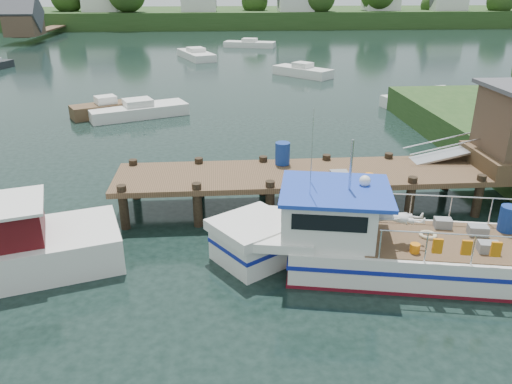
{
  "coord_description": "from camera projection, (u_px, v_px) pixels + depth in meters",
  "views": [
    {
      "loc": [
        -2.2,
        -16.98,
        7.9
      ],
      "look_at": [
        -1.0,
        -1.5,
        1.3
      ],
      "focal_mm": 35.0,
      "sensor_mm": 36.0,
      "label": 1
    }
  ],
  "objects": [
    {
      "name": "moored_a",
      "position": [
        139.0,
        110.0,
        31.23
      ],
      "size": [
        6.32,
        4.21,
        1.1
      ],
      "rotation": [
        0.0,
        0.0,
        0.05
      ],
      "color": "silver",
      "rests_on": "ground"
    },
    {
      "name": "moored_far",
      "position": [
        250.0,
        44.0,
        63.92
      ],
      "size": [
        6.8,
        3.87,
        1.1
      ],
      "rotation": [
        0.0,
        0.0,
        -0.02
      ],
      "color": "silver",
      "rests_on": "ground"
    },
    {
      "name": "moored_d",
      "position": [
        196.0,
        54.0,
        54.52
      ],
      "size": [
        4.57,
        7.35,
        1.18
      ],
      "rotation": [
        0.0,
        0.0,
        -0.18
      ],
      "color": "silver",
      "rests_on": "ground"
    },
    {
      "name": "moored_c",
      "position": [
        439.0,
        100.0,
        33.83
      ],
      "size": [
        8.02,
        4.46,
        1.2
      ],
      "rotation": [
        0.0,
        0.0,
        0.09
      ],
      "color": "silver",
      "rests_on": "ground"
    },
    {
      "name": "dock",
      "position": [
        455.0,
        147.0,
        18.42
      ],
      "size": [
        16.6,
        3.0,
        4.78
      ],
      "color": "brown",
      "rests_on": "ground"
    },
    {
      "name": "ground_plane",
      "position": [
        279.0,
        207.0,
        18.83
      ],
      "size": [
        160.0,
        160.0,
        0.0
      ],
      "primitive_type": "plane",
      "color": "black"
    },
    {
      "name": "moored_rowboat",
      "position": [
        107.0,
        108.0,
        31.41
      ],
      "size": [
        4.5,
        3.3,
        1.25
      ],
      "rotation": [
        0.0,
        0.0,
        -0.04
      ],
      "color": "brown",
      "rests_on": "ground"
    },
    {
      "name": "far_shore",
      "position": [
        227.0,
        14.0,
        93.59
      ],
      "size": [
        140.0,
        42.55,
        9.22
      ],
      "color": "#28441C",
      "rests_on": "ground"
    },
    {
      "name": "moored_b",
      "position": [
        302.0,
        71.0,
        44.45
      ],
      "size": [
        5.14,
        5.27,
        1.21
      ],
      "rotation": [
        0.0,
        0.0,
        -0.2
      ],
      "color": "silver",
      "rests_on": "ground"
    },
    {
      "name": "lobster_boat",
      "position": [
        368.0,
        242.0,
        14.55
      ],
      "size": [
        9.75,
        4.38,
        4.69
      ],
      "rotation": [
        0.0,
        0.0,
        -0.2
      ],
      "color": "silver",
      "rests_on": "ground"
    }
  ]
}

